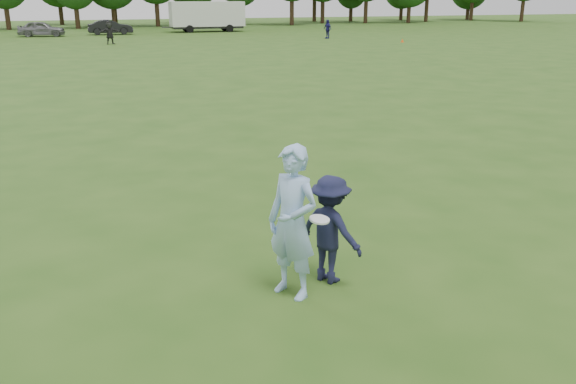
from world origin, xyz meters
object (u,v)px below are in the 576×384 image
object	(u,v)px
car_e	(41,29)
car_f	(110,27)
player_far_b	(327,29)
field_cone	(402,41)
defender	(330,229)
player_far_d	(110,33)
thrower	(293,222)
cargo_trailer	(207,15)

from	to	relation	value
car_e	car_f	world-z (taller)	car_e
car_f	player_far_b	bearing A→B (deg)	-123.33
player_far_b	field_cone	bearing A→B (deg)	15.62
field_cone	defender	bearing A→B (deg)	-120.56
player_far_b	car_f	size ratio (longest dim) A/B	0.39
player_far_b	car_f	world-z (taller)	player_far_b
player_far_d	car_f	xyz separation A→B (m)	(0.86, 13.13, -0.21)
thrower	field_cone	size ratio (longest dim) A/B	7.01
car_f	player_far_d	bearing A→B (deg)	176.88
defender	car_f	distance (m)	59.57
player_far_b	field_cone	distance (m)	7.86
thrower	cargo_trailer	size ratio (longest dim) A/B	0.23
thrower	defender	world-z (taller)	thrower
thrower	defender	xyz separation A→B (m)	(0.64, 0.23, -0.27)
player_far_d	defender	bearing A→B (deg)	-96.87
defender	car_e	distance (m)	58.91
defender	field_cone	bearing A→B (deg)	-61.24
player_far_d	field_cone	bearing A→B (deg)	-21.28
player_far_b	player_far_d	world-z (taller)	player_far_d
player_far_d	cargo_trailer	world-z (taller)	cargo_trailer
player_far_d	player_far_b	bearing A→B (deg)	-5.61
thrower	player_far_d	distance (m)	46.67
defender	cargo_trailer	xyz separation A→B (m)	(11.21, 61.22, 0.99)
thrower	defender	bearing A→B (deg)	78.41
player_far_d	car_e	bearing A→B (deg)	108.06
defender	car_f	world-z (taller)	defender
field_cone	player_far_d	bearing A→B (deg)	165.71
player_far_b	defender	bearing A→B (deg)	-39.99
thrower	car_f	xyz separation A→B (m)	(1.41, 59.80, -0.32)
thrower	field_cone	distance (m)	47.39
thrower	car_f	size ratio (longest dim) A/B	0.47
defender	player_far_d	xyz separation A→B (m)	(-0.09, 46.44, 0.16)
car_e	cargo_trailer	distance (m)	17.23
thrower	car_f	distance (m)	59.82
field_cone	cargo_trailer	size ratio (longest dim) A/B	0.03
cargo_trailer	car_e	bearing A→B (deg)	-171.31
thrower	car_e	xyz separation A→B (m)	(-5.15, 58.86, -0.31)
thrower	car_e	bearing A→B (deg)	153.50
thrower	player_far_b	distance (m)	51.29
car_e	cargo_trailer	size ratio (longest dim) A/B	0.48
player_far_d	car_f	size ratio (longest dim) A/B	0.42
player_far_d	field_cone	distance (m)	24.69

